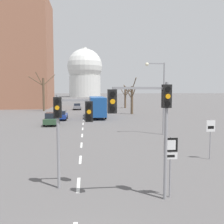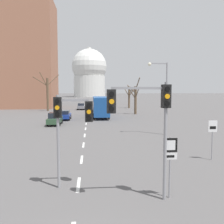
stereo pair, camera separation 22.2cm
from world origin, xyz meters
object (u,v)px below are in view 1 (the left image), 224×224
Objects in this scene: traffic_signal_centre_tall at (69,118)px; city_bus at (97,105)px; sedan_far_left at (52,119)px; sedan_far_right at (98,102)px; route_sign_post at (170,156)px; street_lamp_right at (160,90)px; speed_limit_sign at (211,132)px; traffic_signal_near_right at (148,111)px; sedan_near_right at (77,106)px; sedan_mid_centre at (61,115)px; sedan_near_left at (96,105)px.

traffic_signal_centre_tall is 0.41× the size of city_bus.
sedan_far_left is 0.41× the size of city_bus.
sedan_far_left is 11.40m from city_bus.
traffic_signal_centre_tall is 69.60m from sedan_far_right.
city_bus reaches higher than route_sign_post.
sedan_far_left is at bearing -125.15° from city_bus.
street_lamp_right is 1.70× the size of sedan_far_left.
route_sign_post is 0.98× the size of speed_limit_sign.
route_sign_post is 0.25× the size of city_bus.
traffic_signal_centre_tall is at bearing -80.29° from sedan_far_left.
traffic_signal_near_right is 1.87× the size of route_sign_post.
sedan_mid_centre is (-1.90, -20.70, -0.05)m from sedan_near_right.
speed_limit_sign is (5.72, 5.64, -1.94)m from traffic_signal_near_right.
traffic_signal_near_right is at bearing -171.59° from route_sign_post.
sedan_near_left is 6.27m from sedan_near_right.
sedan_near_left is 25.71m from sedan_mid_centre.
traffic_signal_centre_tall reaches higher than route_sign_post.
city_bus reaches higher than sedan_far_left.
route_sign_post is 0.68× the size of sedan_far_right.
sedan_far_right is (7.84, 41.34, 0.10)m from sedan_mid_centre.
street_lamp_right is at bearing -74.67° from sedan_near_right.
route_sign_post reaches higher than sedan_far_left.
sedan_far_right reaches higher than sedan_mid_centre.
route_sign_post is 0.60× the size of sedan_far_left.
sedan_mid_centre is (-6.60, -24.85, -0.04)m from sedan_near_left.
speed_limit_sign is at bearing -63.26° from sedan_mid_centre.
traffic_signal_centre_tall is 1.03× the size of sedan_near_right.
city_bus reaches higher than speed_limit_sign.
traffic_signal_centre_tall is 1.00× the size of sedan_far_left.
traffic_signal_centre_tall is 22.54m from sedan_far_left.
sedan_far_right reaches higher than sedan_far_left.
route_sign_post is at bearing -87.20° from city_bus.
sedan_mid_centre is at bearing 83.87° from sedan_far_left.
sedan_near_left is 0.89× the size of sedan_far_left.
street_lamp_right reaches higher than sedan_mid_centre.
sedan_far_right is (5.94, 20.64, 0.05)m from sedan_near_right.
sedan_mid_centre is at bearing -150.80° from city_bus.
sedan_near_left is at bearing 86.25° from traffic_signal_centre_tall.
sedan_near_right is at bearing 105.33° from street_lamp_right.
sedan_far_right reaches higher than sedan_near_right.
sedan_far_left is (-8.13, 23.62, -0.99)m from route_sign_post.
traffic_signal_centre_tall is 48.84m from sedan_near_right.
sedan_far_left is at bearing 125.19° from speed_limit_sign.
city_bus is (-1.96, -38.05, 1.20)m from sedan_far_right.
sedan_near_left is 31.67m from sedan_far_left.
street_lamp_right is 39.92m from sedan_near_left.
sedan_near_right is 1.11× the size of sedan_far_right.
city_bus is (-5.69, 17.86, -2.58)m from street_lamp_right.
route_sign_post is at bearing -105.19° from street_lamp_right.
speed_limit_sign is 0.61× the size of sedan_far_left.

